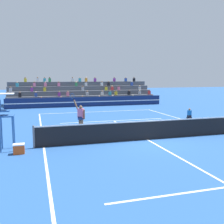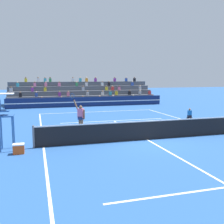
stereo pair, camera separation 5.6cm
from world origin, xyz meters
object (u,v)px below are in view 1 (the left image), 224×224
object	(u,v)px
umpire_chair	(5,114)
equipment_cooler	(19,149)
tennis_ball	(154,126)
ball_kid_courtside	(189,114)
tennis_player	(81,117)

from	to	relation	value
umpire_chair	equipment_cooler	world-z (taller)	umpire_chair
umpire_chair	tennis_ball	distance (m)	9.98
ball_kid_courtside	tennis_ball	bearing A→B (deg)	-151.29
tennis_player	tennis_ball	bearing A→B (deg)	8.16
ball_kid_courtside	umpire_chair	bearing A→B (deg)	-156.93
ball_kid_courtside	tennis_ball	xyz separation A→B (m)	(-4.27, -2.34, -0.30)
umpire_chair	equipment_cooler	distance (m)	1.78
tennis_ball	equipment_cooler	bearing A→B (deg)	-154.09
tennis_ball	equipment_cooler	xyz separation A→B (m)	(-8.65, -4.20, 0.19)
equipment_cooler	ball_kid_courtside	bearing A→B (deg)	26.85
tennis_player	equipment_cooler	size ratio (longest dim) A/B	4.93
tennis_player	equipment_cooler	distance (m)	4.89
ball_kid_courtside	tennis_player	distance (m)	10.05
tennis_player	equipment_cooler	xyz separation A→B (m)	(-3.38, -3.45, -0.76)
umpire_chair	tennis_player	world-z (taller)	umpire_chair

